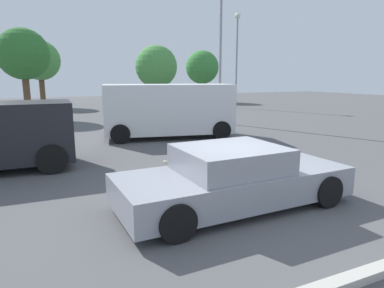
# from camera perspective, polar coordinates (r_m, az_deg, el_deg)

# --- Properties ---
(ground_plane) EXTENTS (80.00, 80.00, 0.00)m
(ground_plane) POSITION_cam_1_polar(r_m,az_deg,el_deg) (7.00, 6.54, -10.13)
(ground_plane) COLOR #515154
(sedan_foreground) EXTENTS (4.71, 2.07, 1.22)m
(sedan_foreground) POSITION_cam_1_polar(r_m,az_deg,el_deg) (6.76, 6.96, -5.82)
(sedan_foreground) COLOR gray
(sedan_foreground) RESTS_ON ground_plane
(dog) EXTENTS (0.69, 0.28, 0.40)m
(dog) POSITION_cam_1_polar(r_m,az_deg,el_deg) (9.33, -2.88, -3.00)
(dog) COLOR beige
(dog) RESTS_ON ground_plane
(van_white) EXTENTS (5.57, 3.10, 2.23)m
(van_white) POSITION_cam_1_polar(r_m,az_deg,el_deg) (14.30, -3.98, 5.91)
(van_white) COLOR white
(van_white) RESTS_ON ground_plane
(pedestrian) EXTENTS (0.57, 0.26, 1.58)m
(pedestrian) POSITION_cam_1_polar(r_m,az_deg,el_deg) (14.03, -24.53, 3.69)
(pedestrian) COLOR black
(pedestrian) RESTS_ON ground_plane
(parking_curb) EXTENTS (8.78, 0.20, 0.12)m
(parking_curb) POSITION_cam_1_polar(r_m,az_deg,el_deg) (4.97, 25.45, -19.95)
(parking_curb) COLOR #B7B2A8
(parking_curb) RESTS_ON ground_plane
(light_post_mid) EXTENTS (0.44, 0.44, 7.42)m
(light_post_mid) POSITION_cam_1_polar(r_m,az_deg,el_deg) (18.80, 4.88, 18.58)
(light_post_mid) COLOR gray
(light_post_mid) RESTS_ON ground_plane
(light_post_far) EXTENTS (0.44, 0.44, 7.42)m
(light_post_far) POSITION_cam_1_polar(r_m,az_deg,el_deg) (28.21, 7.59, 16.10)
(light_post_far) COLOR gray
(light_post_far) RESTS_ON ground_plane
(tree_back_left) EXTENTS (3.26, 3.26, 5.49)m
(tree_back_left) POSITION_cam_1_polar(r_m,az_deg,el_deg) (31.34, -24.29, 12.70)
(tree_back_left) COLOR brown
(tree_back_left) RESTS_ON ground_plane
(tree_back_center) EXTENTS (3.02, 3.02, 5.36)m
(tree_back_center) POSITION_cam_1_polar(r_m,az_deg,el_deg) (22.98, -26.61, 13.34)
(tree_back_center) COLOR brown
(tree_back_center) RESTS_ON ground_plane
(tree_back_right) EXTENTS (3.31, 3.31, 5.10)m
(tree_back_right) POSITION_cam_1_polar(r_m,az_deg,el_deg) (34.70, 1.72, 12.81)
(tree_back_right) COLOR brown
(tree_back_right) RESTS_ON ground_plane
(tree_far_right) EXTENTS (3.20, 3.20, 4.88)m
(tree_far_right) POSITION_cam_1_polar(r_m,az_deg,el_deg) (26.56, -6.04, 12.84)
(tree_far_right) COLOR brown
(tree_far_right) RESTS_ON ground_plane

